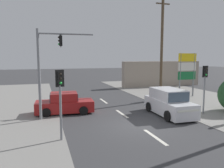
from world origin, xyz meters
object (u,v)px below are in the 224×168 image
(pedestal_signal_left_kerb, at_px, (60,93))
(pedestal_signal_right_kerb, at_px, (205,82))
(suv_oncoming_near, at_px, (169,103))
(traffic_signal_mast, at_px, (47,62))
(utility_pole_midground_right, at_px, (162,45))
(shopping_plaza_sign, at_px, (187,69))
(sedan_oncoming_mid, at_px, (65,104))

(pedestal_signal_left_kerb, bearing_deg, pedestal_signal_right_kerb, 11.16)
(pedestal_signal_left_kerb, xyz_separation_m, suv_oncoming_near, (7.85, 2.62, -1.53))
(traffic_signal_mast, bearing_deg, utility_pole_midground_right, 17.96)
(traffic_signal_mast, xyz_separation_m, suv_oncoming_near, (8.31, -1.55, -2.95))
(shopping_plaza_sign, bearing_deg, traffic_signal_mast, -162.86)
(shopping_plaza_sign, bearing_deg, utility_pole_midground_right, -165.25)
(traffic_signal_mast, height_order, pedestal_signal_left_kerb, traffic_signal_mast)
(pedestal_signal_left_kerb, distance_m, sedan_oncoming_mid, 5.75)
(utility_pole_midground_right, xyz_separation_m, shopping_plaza_sign, (3.65, 0.96, -2.35))
(pedestal_signal_right_kerb, distance_m, pedestal_signal_left_kerb, 10.62)
(utility_pole_midground_right, height_order, sedan_oncoming_mid, utility_pole_midground_right)
(pedestal_signal_left_kerb, height_order, shopping_plaza_sign, shopping_plaza_sign)
(traffic_signal_mast, height_order, sedan_oncoming_mid, traffic_signal_mast)
(utility_pole_midground_right, height_order, traffic_signal_mast, utility_pole_midground_right)
(pedestal_signal_right_kerb, distance_m, suv_oncoming_near, 3.05)
(traffic_signal_mast, bearing_deg, suv_oncoming_near, -10.60)
(pedestal_signal_right_kerb, height_order, shopping_plaza_sign, shopping_plaza_sign)
(pedestal_signal_left_kerb, bearing_deg, traffic_signal_mast, 96.25)
(traffic_signal_mast, bearing_deg, shopping_plaza_sign, 17.14)
(shopping_plaza_sign, bearing_deg, suv_oncoming_near, -134.72)
(traffic_signal_mast, bearing_deg, pedestal_signal_left_kerb, -83.75)
(pedestal_signal_left_kerb, distance_m, shopping_plaza_sign, 16.17)
(traffic_signal_mast, relative_size, sedan_oncoming_mid, 1.38)
(sedan_oncoming_mid, bearing_deg, suv_oncoming_near, -21.58)
(pedestal_signal_left_kerb, bearing_deg, shopping_plaza_sign, 31.93)
(traffic_signal_mast, bearing_deg, pedestal_signal_right_kerb, -11.03)
(traffic_signal_mast, bearing_deg, sedan_oncoming_mid, 47.38)
(pedestal_signal_left_kerb, bearing_deg, utility_pole_midground_right, 37.01)
(traffic_signal_mast, height_order, pedestal_signal_right_kerb, traffic_signal_mast)
(suv_oncoming_near, bearing_deg, sedan_oncoming_mid, 158.42)
(utility_pole_midground_right, bearing_deg, sedan_oncoming_mid, -167.11)
(pedestal_signal_right_kerb, bearing_deg, sedan_oncoming_mid, 160.76)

